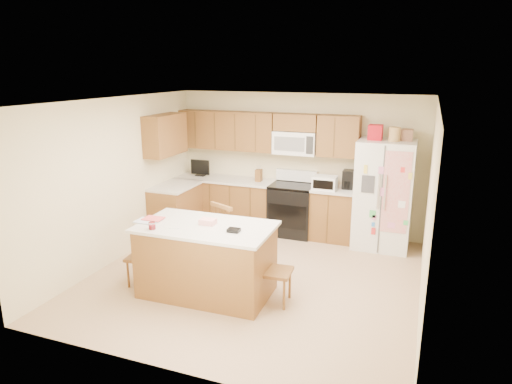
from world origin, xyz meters
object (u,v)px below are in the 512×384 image
at_px(windsor_chair_left, 143,257).
at_px(refrigerator, 384,194).
at_px(windsor_chair_back, 230,239).
at_px(stove, 292,208).
at_px(island, 207,259).
at_px(windsor_chair_right, 275,271).

bearing_deg(windsor_chair_left, refrigerator, 41.54).
distance_m(windsor_chair_left, windsor_chair_back, 1.27).
height_order(stove, island, stove).
distance_m(windsor_chair_back, windsor_chair_right, 1.15).
bearing_deg(island, windsor_chair_back, 89.94).
relative_size(windsor_chair_left, windsor_chair_right, 0.94).
relative_size(refrigerator, windsor_chair_left, 2.37).
relative_size(stove, windsor_chair_left, 1.32).
xyz_separation_m(island, windsor_chair_left, (-0.95, -0.08, -0.08)).
height_order(windsor_chair_left, windsor_chair_back, windsor_chair_back).
relative_size(island, windsor_chair_back, 1.73).
bearing_deg(windsor_chair_right, windsor_chair_back, 143.11).
bearing_deg(windsor_chair_left, windsor_chair_back, 41.50).
distance_m(stove, windsor_chair_left, 2.99).
bearing_deg(windsor_chair_left, windsor_chair_right, 4.55).
bearing_deg(stove, windsor_chair_right, -78.77).
xyz_separation_m(windsor_chair_left, windsor_chair_right, (1.86, 0.15, 0.03)).
xyz_separation_m(refrigerator, island, (-1.99, -2.52, -0.44)).
distance_m(stove, windsor_chair_back, 1.87).
xyz_separation_m(refrigerator, windsor_chair_back, (-1.99, -1.76, -0.42)).
bearing_deg(refrigerator, island, -128.24).
xyz_separation_m(stove, refrigerator, (1.57, -0.06, 0.45)).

